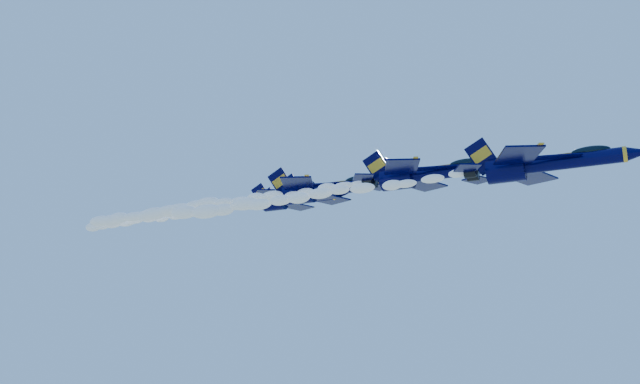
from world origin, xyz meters
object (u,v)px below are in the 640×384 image
at_px(jet_third, 325,189).
at_px(jet_fourth, 293,200).
at_px(jet_second, 427,174).
at_px(jet_lead, 542,164).

xyz_separation_m(jet_third, jet_fourth, (-7.07, 4.69, 0.48)).
bearing_deg(jet_third, jet_second, -20.18).
bearing_deg(jet_third, jet_fourth, 146.46).
height_order(jet_second, jet_third, jet_third).
bearing_deg(jet_second, jet_third, 159.82).
bearing_deg(jet_second, jet_fourth, 155.19).
xyz_separation_m(jet_lead, jet_fourth, (-34.98, 20.20, 5.33)).
relative_size(jet_second, jet_third, 0.92).
distance_m(jet_third, jet_fourth, 8.50).
height_order(jet_lead, jet_fourth, jet_fourth).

